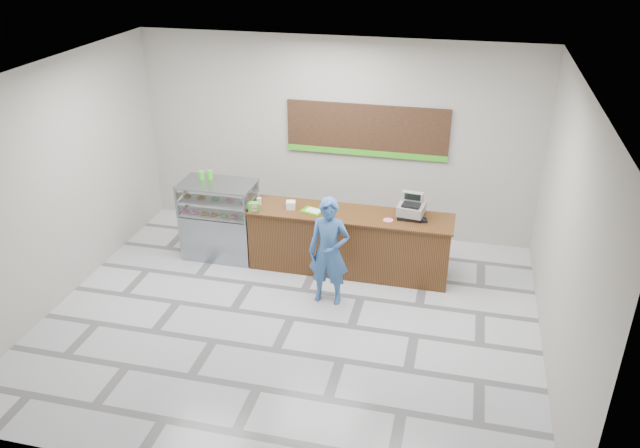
% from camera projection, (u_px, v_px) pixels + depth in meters
% --- Properties ---
extents(floor, '(7.00, 7.00, 0.00)m').
position_uv_depth(floor, '(291.00, 318.00, 9.05)').
color(floor, silver).
rests_on(floor, ground).
extents(back_wall, '(7.00, 0.00, 7.00)m').
position_uv_depth(back_wall, '(336.00, 138.00, 10.88)').
color(back_wall, '#B3AFA5').
rests_on(back_wall, floor).
extents(ceiling, '(7.00, 7.00, 0.00)m').
position_uv_depth(ceiling, '(285.00, 78.00, 7.49)').
color(ceiling, silver).
rests_on(ceiling, back_wall).
extents(sales_counter, '(3.26, 0.76, 1.03)m').
position_uv_depth(sales_counter, '(349.00, 242.00, 10.06)').
color(sales_counter, brown).
rests_on(sales_counter, floor).
extents(display_case, '(1.22, 0.72, 1.33)m').
position_uv_depth(display_case, '(220.00, 219.00, 10.45)').
color(display_case, gray).
rests_on(display_case, floor).
extents(menu_board, '(2.80, 0.06, 0.90)m').
position_uv_depth(menu_board, '(367.00, 131.00, 10.65)').
color(menu_board, black).
rests_on(menu_board, back_wall).
extents(cash_register, '(0.44, 0.45, 0.37)m').
position_uv_depth(cash_register, '(411.00, 208.00, 9.67)').
color(cash_register, black).
rests_on(cash_register, sales_counter).
extents(card_terminal, '(0.11, 0.16, 0.04)m').
position_uv_depth(card_terminal, '(424.00, 220.00, 9.57)').
color(card_terminal, black).
rests_on(card_terminal, sales_counter).
extents(serving_tray, '(0.38, 0.32, 0.02)m').
position_uv_depth(serving_tray, '(313.00, 211.00, 9.89)').
color(serving_tray, '#3BBF09').
rests_on(serving_tray, sales_counter).
extents(napkin_box, '(0.17, 0.17, 0.12)m').
position_uv_depth(napkin_box, '(291.00, 205.00, 9.96)').
color(napkin_box, white).
rests_on(napkin_box, sales_counter).
extents(straw_cup, '(0.08, 0.08, 0.12)m').
position_uv_depth(straw_cup, '(259.00, 201.00, 10.10)').
color(straw_cup, silver).
rests_on(straw_cup, sales_counter).
extents(promo_box, '(0.18, 0.14, 0.15)m').
position_uv_depth(promo_box, '(254.00, 207.00, 9.87)').
color(promo_box, green).
rests_on(promo_box, sales_counter).
extents(donut_decal, '(0.16, 0.16, 0.00)m').
position_uv_depth(donut_decal, '(388.00, 220.00, 9.61)').
color(donut_decal, pink).
rests_on(donut_decal, sales_counter).
extents(green_cup_left, '(0.09, 0.09, 0.15)m').
position_uv_depth(green_cup_left, '(202.00, 175.00, 10.27)').
color(green_cup_left, green).
rests_on(green_cup_left, display_case).
extents(green_cup_right, '(0.09, 0.09, 0.15)m').
position_uv_depth(green_cup_right, '(210.00, 175.00, 10.30)').
color(green_cup_right, green).
rests_on(green_cup_right, display_case).
extents(customer, '(0.62, 0.41, 1.68)m').
position_uv_depth(customer, '(329.00, 251.00, 9.12)').
color(customer, '#3661A0').
rests_on(customer, floor).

